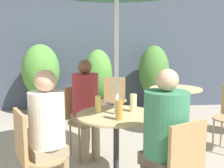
# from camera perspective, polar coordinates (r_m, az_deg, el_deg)

# --- Properties ---
(storefront_wall) EXTENTS (10.00, 0.06, 3.00)m
(storefront_wall) POSITION_cam_1_polar(r_m,az_deg,el_deg) (5.89, -2.70, 9.17)
(storefront_wall) COLOR #3D4756
(storefront_wall) RESTS_ON ground_plane
(cafe_table_near) EXTENTS (0.82, 0.82, 0.74)m
(cafe_table_near) POSITION_cam_1_polar(r_m,az_deg,el_deg) (2.73, 0.94, -9.80)
(cafe_table_near) COLOR #2D2D33
(cafe_table_near) RESTS_ON ground_plane
(cafe_table_far) EXTENTS (0.84, 0.84, 0.74)m
(cafe_table_far) POSITION_cam_1_polar(r_m,az_deg,el_deg) (4.39, 13.63, -2.87)
(cafe_table_far) COLOR #2D2D33
(cafe_table_far) RESTS_ON ground_plane
(bistro_chair_0) EXTENTS (0.46, 0.47, 0.90)m
(bistro_chair_0) POSITION_cam_1_polar(r_m,az_deg,el_deg) (3.46, -6.75, -6.49)
(bistro_chair_0) COLOR #997F56
(bistro_chair_0) RESTS_ON ground_plane
(bistro_chair_1) EXTENTS (0.47, 0.46, 0.90)m
(bistro_chair_1) POSITION_cam_1_polar(r_m,az_deg,el_deg) (2.42, -16.88, -13.56)
(bistro_chair_1) COLOR #997F56
(bistro_chair_1) RESTS_ON ground_plane
(bistro_chair_2) EXTENTS (0.46, 0.47, 0.90)m
(bistro_chair_2) POSITION_cam_1_polar(r_m,az_deg,el_deg) (2.12, 14.01, -16.66)
(bistro_chair_2) COLOR #997F56
(bistro_chair_2) RESTS_ON ground_plane
(bistro_chair_4) EXTENTS (0.42, 0.44, 0.90)m
(bistro_chair_4) POSITION_cam_1_polar(r_m,az_deg,el_deg) (4.53, 0.61, -2.80)
(bistro_chair_4) COLOR #997F56
(bistro_chair_4) RESTS_ON ground_plane
(seated_person_0) EXTENTS (0.38, 0.40, 1.26)m
(seated_person_0) POSITION_cam_1_polar(r_m,az_deg,el_deg) (3.28, -5.72, -3.62)
(seated_person_0) COLOR gray
(seated_person_0) RESTS_ON ground_plane
(seated_person_1) EXTENTS (0.38, 0.37, 1.23)m
(seated_person_1) POSITION_cam_1_polar(r_m,az_deg,el_deg) (2.39, -13.62, -8.72)
(seated_person_1) COLOR gray
(seated_person_1) RESTS_ON ground_plane
(seated_person_2) EXTENTS (0.41, 0.42, 1.26)m
(seated_person_2) POSITION_cam_1_polar(r_m,az_deg,el_deg) (2.15, 11.32, -10.45)
(seated_person_2) COLOR brown
(seated_person_2) RESTS_ON ground_plane
(beer_glass_0) EXTENTS (0.07, 0.07, 0.19)m
(beer_glass_0) POSITION_cam_1_polar(r_m,az_deg,el_deg) (2.46, 1.56, -5.68)
(beer_glass_0) COLOR #B28433
(beer_glass_0) RESTS_ON cafe_table_near
(beer_glass_1) EXTENTS (0.07, 0.07, 0.19)m
(beer_glass_1) POSITION_cam_1_polar(r_m,az_deg,el_deg) (2.76, 4.65, -4.13)
(beer_glass_1) COLOR beige
(beer_glass_1) RESTS_ON cafe_table_near
(beer_glass_2) EXTENTS (0.06, 0.06, 0.17)m
(beer_glass_2) POSITION_cam_1_polar(r_m,az_deg,el_deg) (2.74, -3.04, -4.38)
(beer_glass_2) COLOR #DBC65B
(beer_glass_2) RESTS_ON cafe_table_near
(potted_plant_0) EXTENTS (0.75, 0.75, 1.45)m
(potted_plant_0) POSITION_cam_1_polar(r_m,az_deg,el_deg) (5.53, -15.17, 1.97)
(potted_plant_0) COLOR #47423D
(potted_plant_0) RESTS_ON ground_plane
(potted_plant_1) EXTENTS (0.58, 0.58, 1.34)m
(potted_plant_1) POSITION_cam_1_polar(r_m,az_deg,el_deg) (5.34, -3.03, 1.10)
(potted_plant_1) COLOR brown
(potted_plant_1) RESTS_ON ground_plane
(potted_plant_2) EXTENTS (0.64, 0.64, 1.42)m
(potted_plant_2) POSITION_cam_1_polar(r_m,az_deg,el_deg) (5.64, 9.07, 2.05)
(potted_plant_2) COLOR #47423D
(potted_plant_2) RESTS_ON ground_plane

